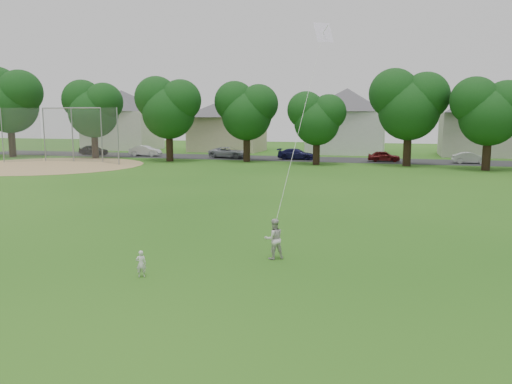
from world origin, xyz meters
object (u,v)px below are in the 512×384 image
(older_boy, at_px, (274,239))
(kite, at_px, (301,123))
(baseball_backstop, at_px, (69,135))
(toddler, at_px, (141,264))

(older_boy, height_order, kite, kite)
(kite, bearing_deg, older_boy, -100.50)
(older_boy, height_order, baseball_backstop, baseball_backstop)
(toddler, height_order, kite, kite)
(older_boy, distance_m, baseball_backstop, 40.91)
(kite, height_order, baseball_backstop, kite)
(kite, bearing_deg, toddler, -125.60)
(older_boy, bearing_deg, baseball_backstop, -78.66)
(toddler, xyz_separation_m, older_boy, (3.24, 2.87, 0.27))
(toddler, xyz_separation_m, baseball_backstop, (-25.52, 31.88, 2.37))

